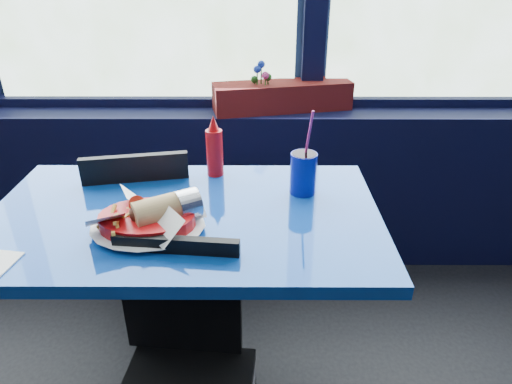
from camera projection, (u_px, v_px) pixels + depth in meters
name	position (u px, v px, depth m)	size (l,w,h in m)	color
window_sill	(155.00, 186.00, 2.33)	(5.00, 0.26, 0.80)	black
near_table	(188.00, 261.00, 1.48)	(1.20, 0.70, 0.75)	black
chair_near_front	(183.00, 360.00, 1.26)	(0.39, 0.39, 0.79)	black
chair_near_back	(156.00, 228.00, 1.81)	(0.45, 0.45, 0.85)	black
planter_box	(282.00, 96.00, 2.12)	(0.64, 0.16, 0.13)	maroon
flower_vase	(261.00, 97.00, 2.09)	(0.15, 0.15, 0.23)	silver
food_basket	(149.00, 219.00, 1.29)	(0.31, 0.30, 0.11)	#B70C0F
ketchup_bottle	(215.00, 149.00, 1.60)	(0.06, 0.06, 0.22)	#B70C0F
soda_cup	(303.00, 172.00, 1.48)	(0.09, 0.09, 0.29)	#0D168F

